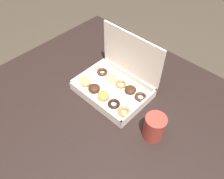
% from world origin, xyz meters
% --- Properties ---
extents(dining_table, '(1.12, 1.02, 0.77)m').
position_xyz_m(dining_table, '(0.00, 0.00, 0.68)').
color(dining_table, black).
rests_on(dining_table, ground_plane).
extents(donut_box, '(0.31, 0.23, 0.24)m').
position_xyz_m(donut_box, '(-0.04, 0.12, 0.82)').
color(donut_box, white).
rests_on(donut_box, dining_table).
extents(coffee_mug, '(0.08, 0.08, 0.10)m').
position_xyz_m(coffee_mug, '(0.22, 0.04, 0.83)').
color(coffee_mug, '#A3382D').
rests_on(coffee_mug, dining_table).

